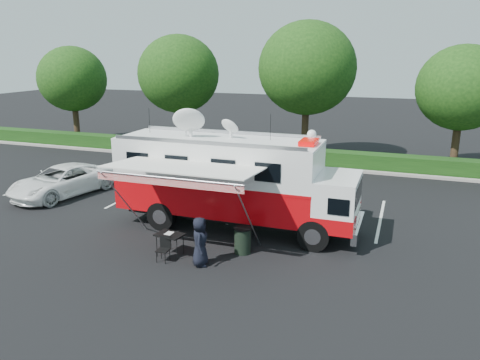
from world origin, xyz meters
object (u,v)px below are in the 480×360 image
object	(u,v)px
trash_bin	(243,240)
white_suv	(63,195)
command_truck	(234,181)
folding_table	(170,235)

from	to	relation	value
trash_bin	white_suv	bearing A→B (deg)	161.98
command_truck	white_suv	world-z (taller)	command_truck
folding_table	trash_bin	world-z (taller)	trash_bin
white_suv	trash_bin	xyz separation A→B (m)	(10.80, -3.51, 0.48)
command_truck	trash_bin	xyz separation A→B (m)	(1.15, -2.21, -1.52)
white_suv	trash_bin	bearing A→B (deg)	-5.53
white_suv	folding_table	world-z (taller)	folding_table
command_truck	trash_bin	distance (m)	2.92
folding_table	trash_bin	size ratio (longest dim) A/B	1.09
folding_table	trash_bin	distance (m)	2.58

